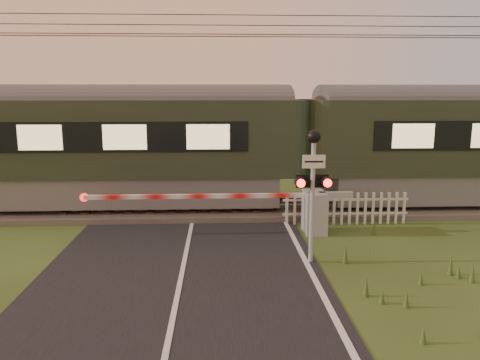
{
  "coord_description": "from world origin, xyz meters",
  "views": [
    {
      "loc": [
        0.81,
        -8.4,
        3.8
      ],
      "look_at": [
        1.33,
        3.2,
        1.61
      ],
      "focal_mm": 35.0,
      "sensor_mm": 36.0,
      "label": 1
    }
  ],
  "objects_px": {
    "train": "(303,144)",
    "crossing_signal": "(313,173)",
    "boom_gate": "(301,210)",
    "picket_fence": "(346,208)"
  },
  "relations": [
    {
      "from": "train",
      "to": "crossing_signal",
      "type": "bearing_deg",
      "value": -97.6
    },
    {
      "from": "train",
      "to": "boom_gate",
      "type": "xyz_separation_m",
      "value": [
        -0.47,
        -2.62,
        -1.5
      ]
    },
    {
      "from": "train",
      "to": "crossing_signal",
      "type": "height_order",
      "value": "train"
    },
    {
      "from": "crossing_signal",
      "to": "picket_fence",
      "type": "relative_size",
      "value": 0.82
    },
    {
      "from": "crossing_signal",
      "to": "picket_fence",
      "type": "bearing_deg",
      "value": 61.94
    },
    {
      "from": "crossing_signal",
      "to": "train",
      "type": "bearing_deg",
      "value": 82.4
    },
    {
      "from": "crossing_signal",
      "to": "picket_fence",
      "type": "height_order",
      "value": "crossing_signal"
    },
    {
      "from": "train",
      "to": "picket_fence",
      "type": "xyz_separation_m",
      "value": [
        0.95,
        -1.89,
        -1.66
      ]
    },
    {
      "from": "boom_gate",
      "to": "picket_fence",
      "type": "relative_size",
      "value": 2.0
    },
    {
      "from": "train",
      "to": "crossing_signal",
      "type": "xyz_separation_m",
      "value": [
        -0.65,
        -4.91,
        -0.07
      ]
    }
  ]
}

